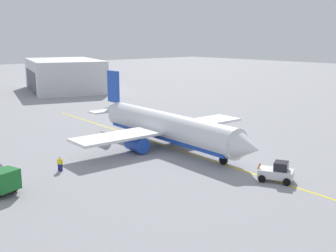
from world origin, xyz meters
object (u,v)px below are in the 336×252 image
airplane (166,127)px  refueling_worker (60,164)px  pushback_tug (277,172)px  safety_cone_nose (260,166)px

airplane → refueling_worker: bearing=-87.9°
pushback_tug → safety_cone_nose: bearing=150.0°
pushback_tug → safety_cone_nose: pushback_tug is taller
pushback_tug → airplane: bearing=178.1°
refueling_worker → safety_cone_nose: bearing=51.4°
airplane → safety_cone_nose: 15.47m
pushback_tug → refueling_worker: (-18.47, -16.01, -0.19)m
airplane → pushback_tug: airplane is taller
airplane → pushback_tug: 19.18m
refueling_worker → airplane: bearing=92.1°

